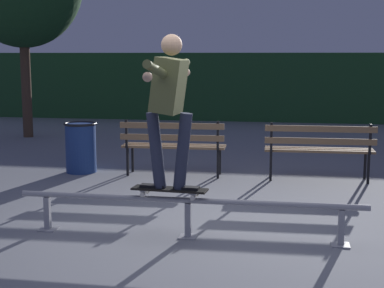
{
  "coord_description": "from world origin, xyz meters",
  "views": [
    {
      "loc": [
        1.02,
        -5.87,
        1.86
      ],
      "look_at": [
        -0.1,
        0.59,
        0.85
      ],
      "focal_mm": 54.16,
      "sensor_mm": 36.0,
      "label": 1
    }
  ],
  "objects_px": {
    "park_bench_left_center": "(319,146)",
    "trash_can": "(81,147)",
    "grind_rail": "(188,207)",
    "skateboarder": "(169,98)",
    "park_bench_leftmost": "(173,142)",
    "skateboard": "(170,190)"
  },
  "relations": [
    {
      "from": "grind_rail",
      "to": "skateboard",
      "type": "relative_size",
      "value": 4.54
    },
    {
      "from": "grind_rail",
      "to": "park_bench_leftmost",
      "type": "xyz_separation_m",
      "value": [
        -0.76,
        2.97,
        0.22
      ]
    },
    {
      "from": "grind_rail",
      "to": "skateboarder",
      "type": "height_order",
      "value": "skateboarder"
    },
    {
      "from": "skateboarder",
      "to": "park_bench_left_center",
      "type": "relative_size",
      "value": 0.97
    },
    {
      "from": "park_bench_leftmost",
      "to": "trash_can",
      "type": "height_order",
      "value": "park_bench_leftmost"
    },
    {
      "from": "skateboard",
      "to": "park_bench_left_center",
      "type": "relative_size",
      "value": 0.49
    },
    {
      "from": "grind_rail",
      "to": "trash_can",
      "type": "distance_m",
      "value": 3.78
    },
    {
      "from": "skateboard",
      "to": "park_bench_leftmost",
      "type": "height_order",
      "value": "park_bench_leftmost"
    },
    {
      "from": "park_bench_leftmost",
      "to": "trash_can",
      "type": "bearing_deg",
      "value": 178.29
    },
    {
      "from": "skateboarder",
      "to": "park_bench_leftmost",
      "type": "distance_m",
      "value": 3.15
    },
    {
      "from": "skateboarder",
      "to": "park_bench_leftmost",
      "type": "height_order",
      "value": "skateboarder"
    },
    {
      "from": "skateboarder",
      "to": "trash_can",
      "type": "height_order",
      "value": "skateboarder"
    },
    {
      "from": "park_bench_left_center",
      "to": "trash_can",
      "type": "xyz_separation_m",
      "value": [
        -3.72,
        0.05,
        -0.12
      ]
    },
    {
      "from": "grind_rail",
      "to": "skateboarder",
      "type": "bearing_deg",
      "value": -179.93
    },
    {
      "from": "skateboard",
      "to": "skateboarder",
      "type": "height_order",
      "value": "skateboarder"
    },
    {
      "from": "grind_rail",
      "to": "skateboarder",
      "type": "distance_m",
      "value": 1.13
    },
    {
      "from": "trash_can",
      "to": "skateboarder",
      "type": "bearing_deg",
      "value": -55.26
    },
    {
      "from": "skateboard",
      "to": "trash_can",
      "type": "bearing_deg",
      "value": 124.7
    },
    {
      "from": "park_bench_leftmost",
      "to": "park_bench_left_center",
      "type": "bearing_deg",
      "value": 0.0
    },
    {
      "from": "grind_rail",
      "to": "skateboard",
      "type": "distance_m",
      "value": 0.26
    },
    {
      "from": "grind_rail",
      "to": "trash_can",
      "type": "bearing_deg",
      "value": 127.08
    },
    {
      "from": "grind_rail",
      "to": "skateboarder",
      "type": "relative_size",
      "value": 2.31
    }
  ]
}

